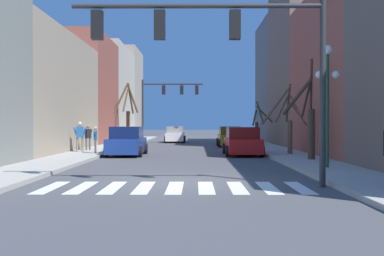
{
  "coord_description": "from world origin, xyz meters",
  "views": [
    {
      "loc": [
        0.59,
        -14.29,
        1.85
      ],
      "look_at": [
        0.35,
        18.29,
        1.53
      ],
      "focal_mm": 42.0,
      "sensor_mm": 36.0,
      "label": 1
    }
  ],
  "objects_px": {
    "traffic_signal_near": "(225,42)",
    "pedestrian_crossing_street": "(88,135)",
    "car_parked_left_near": "(242,142)",
    "street_tree_right_mid": "(288,122)",
    "car_driving_toward_lane": "(230,137)",
    "street_tree_left_far": "(309,120)",
    "street_tree_right_far": "(258,126)",
    "street_lamp_right_corner": "(328,81)",
    "car_parked_left_far": "(127,142)",
    "pedestrian_waiting_at_curb": "(95,137)",
    "street_tree_left_near": "(128,113)",
    "traffic_signal_far": "(165,97)",
    "pedestrian_on_right_sidewalk": "(80,134)",
    "car_driving_away_lane": "(175,135)"
  },
  "relations": [
    {
      "from": "car_parked_left_far",
      "to": "street_tree_left_far",
      "type": "bearing_deg",
      "value": -114.95
    },
    {
      "from": "car_driving_away_lane",
      "to": "car_parked_left_near",
      "type": "xyz_separation_m",
      "value": [
        4.74,
        -18.04,
        0.03
      ]
    },
    {
      "from": "car_driving_away_lane",
      "to": "car_parked_left_near",
      "type": "relative_size",
      "value": 1.0
    },
    {
      "from": "traffic_signal_near",
      "to": "pedestrian_crossing_street",
      "type": "height_order",
      "value": "traffic_signal_near"
    },
    {
      "from": "street_lamp_right_corner",
      "to": "street_tree_right_far",
      "type": "relative_size",
      "value": 1.38
    },
    {
      "from": "traffic_signal_near",
      "to": "street_lamp_right_corner",
      "type": "xyz_separation_m",
      "value": [
        4.27,
        4.41,
        -0.74
      ]
    },
    {
      "from": "traffic_signal_near",
      "to": "car_parked_left_near",
      "type": "distance_m",
      "value": 13.79
    },
    {
      "from": "pedestrian_on_right_sidewalk",
      "to": "pedestrian_crossing_street",
      "type": "xyz_separation_m",
      "value": [
        0.09,
        1.69,
        -0.13
      ]
    },
    {
      "from": "pedestrian_crossing_street",
      "to": "street_tree_left_near",
      "type": "bearing_deg",
      "value": -144.95
    },
    {
      "from": "car_driving_toward_lane",
      "to": "car_parked_left_near",
      "type": "relative_size",
      "value": 1.01
    },
    {
      "from": "pedestrian_crossing_street",
      "to": "street_tree_right_mid",
      "type": "distance_m",
      "value": 12.67
    },
    {
      "from": "traffic_signal_far",
      "to": "car_driving_toward_lane",
      "type": "xyz_separation_m",
      "value": [
        5.6,
        -5.09,
        -3.6
      ]
    },
    {
      "from": "traffic_signal_near",
      "to": "car_parked_left_far",
      "type": "height_order",
      "value": "traffic_signal_near"
    },
    {
      "from": "street_tree_right_far",
      "to": "car_parked_left_far",
      "type": "bearing_deg",
      "value": -134.93
    },
    {
      "from": "traffic_signal_far",
      "to": "street_tree_right_far",
      "type": "relative_size",
      "value": 1.71
    },
    {
      "from": "traffic_signal_far",
      "to": "pedestrian_on_right_sidewalk",
      "type": "relative_size",
      "value": 3.25
    },
    {
      "from": "car_parked_left_far",
      "to": "pedestrian_waiting_at_curb",
      "type": "xyz_separation_m",
      "value": [
        -1.8,
        -0.16,
        0.28
      ]
    },
    {
      "from": "street_lamp_right_corner",
      "to": "pedestrian_waiting_at_curb",
      "type": "xyz_separation_m",
      "value": [
        -10.91,
        8.36,
        -2.43
      ]
    },
    {
      "from": "pedestrian_crossing_street",
      "to": "street_tree_right_mid",
      "type": "xyz_separation_m",
      "value": [
        12.19,
        -3.38,
        0.85
      ]
    },
    {
      "from": "traffic_signal_far",
      "to": "street_lamp_right_corner",
      "type": "distance_m",
      "value": 25.35
    },
    {
      "from": "car_driving_toward_lane",
      "to": "street_tree_left_far",
      "type": "distance_m",
      "value": 15.13
    },
    {
      "from": "traffic_signal_near",
      "to": "street_lamp_right_corner",
      "type": "relative_size",
      "value": 1.55
    },
    {
      "from": "street_tree_right_mid",
      "to": "street_tree_right_far",
      "type": "bearing_deg",
      "value": 92.48
    },
    {
      "from": "street_tree_right_far",
      "to": "pedestrian_crossing_street",
      "type": "bearing_deg",
      "value": -153.02
    },
    {
      "from": "pedestrian_on_right_sidewalk",
      "to": "street_tree_left_far",
      "type": "relative_size",
      "value": 0.38
    },
    {
      "from": "traffic_signal_near",
      "to": "street_tree_right_mid",
      "type": "xyz_separation_m",
      "value": [
        4.4,
        12.41,
        -2.29
      ]
    },
    {
      "from": "car_parked_left_near",
      "to": "street_tree_right_mid",
      "type": "height_order",
      "value": "street_tree_right_mid"
    },
    {
      "from": "pedestrian_on_right_sidewalk",
      "to": "pedestrian_waiting_at_curb",
      "type": "bearing_deg",
      "value": -59.69
    },
    {
      "from": "pedestrian_waiting_at_curb",
      "to": "pedestrian_crossing_street",
      "type": "xyz_separation_m",
      "value": [
        -1.15,
        3.02,
        0.04
      ]
    },
    {
      "from": "street_tree_right_far",
      "to": "street_tree_left_near",
      "type": "xyz_separation_m",
      "value": [
        -11.35,
        8.29,
        1.21
      ]
    },
    {
      "from": "car_parked_left_far",
      "to": "pedestrian_on_right_sidewalk",
      "type": "height_order",
      "value": "pedestrian_on_right_sidewalk"
    },
    {
      "from": "car_parked_left_near",
      "to": "pedestrian_crossing_street",
      "type": "relative_size",
      "value": 2.76
    },
    {
      "from": "car_driving_away_lane",
      "to": "pedestrian_crossing_street",
      "type": "height_order",
      "value": "pedestrian_crossing_street"
    },
    {
      "from": "car_driving_away_lane",
      "to": "pedestrian_on_right_sidewalk",
      "type": "xyz_separation_m",
      "value": [
        -5.03,
        -17.15,
        0.48
      ]
    },
    {
      "from": "car_parked_left_near",
      "to": "street_tree_right_mid",
      "type": "bearing_deg",
      "value": -107.82
    },
    {
      "from": "street_tree_right_far",
      "to": "street_lamp_right_corner",
      "type": "bearing_deg",
      "value": -89.08
    },
    {
      "from": "street_lamp_right_corner",
      "to": "pedestrian_crossing_street",
      "type": "height_order",
      "value": "street_lamp_right_corner"
    },
    {
      "from": "car_parked_left_near",
      "to": "pedestrian_on_right_sidewalk",
      "type": "distance_m",
      "value": 9.82
    },
    {
      "from": "traffic_signal_near",
      "to": "traffic_signal_far",
      "type": "height_order",
      "value": "traffic_signal_far"
    },
    {
      "from": "street_tree_right_far",
      "to": "street_tree_left_far",
      "type": "xyz_separation_m",
      "value": [
        0.59,
        -13.24,
        0.35
      ]
    },
    {
      "from": "traffic_signal_near",
      "to": "street_tree_right_mid",
      "type": "height_order",
      "value": "traffic_signal_near"
    },
    {
      "from": "traffic_signal_far",
      "to": "street_tree_left_far",
      "type": "bearing_deg",
      "value": -67.52
    },
    {
      "from": "traffic_signal_near",
      "to": "traffic_signal_far",
      "type": "xyz_separation_m",
      "value": [
        -3.66,
        28.47,
        0.12
      ]
    },
    {
      "from": "pedestrian_on_right_sidewalk",
      "to": "street_tree_right_mid",
      "type": "bearing_deg",
      "value": -20.47
    },
    {
      "from": "traffic_signal_far",
      "to": "car_parked_left_near",
      "type": "bearing_deg",
      "value": -70.0
    },
    {
      "from": "pedestrian_waiting_at_curb",
      "to": "pedestrian_crossing_street",
      "type": "distance_m",
      "value": 3.23
    },
    {
      "from": "pedestrian_on_right_sidewalk",
      "to": "car_driving_toward_lane",
      "type": "bearing_deg",
      "value": 30.75
    },
    {
      "from": "street_lamp_right_corner",
      "to": "car_parked_left_far",
      "type": "height_order",
      "value": "street_lamp_right_corner"
    },
    {
      "from": "traffic_signal_far",
      "to": "car_driving_away_lane",
      "type": "height_order",
      "value": "traffic_signal_far"
    },
    {
      "from": "pedestrian_on_right_sidewalk",
      "to": "pedestrian_crossing_street",
      "type": "distance_m",
      "value": 1.7
    }
  ]
}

